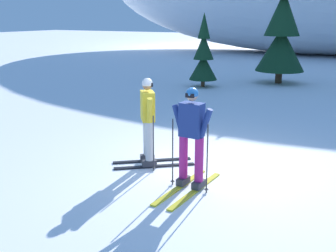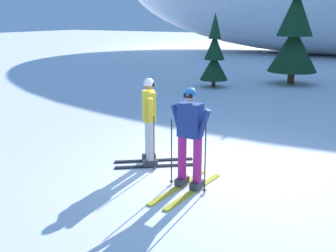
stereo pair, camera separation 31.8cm
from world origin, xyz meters
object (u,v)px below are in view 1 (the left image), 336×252
at_px(skier_yellow_jacket, 148,120).
at_px(skier_navy_jacket, 191,137).
at_px(pine_tree_center_left, 282,30).
at_px(pine_tree_far_left, 203,56).

distance_m(skier_yellow_jacket, skier_navy_jacket, 1.37).
bearing_deg(pine_tree_center_left, skier_yellow_jacket, -89.27).
relative_size(skier_yellow_jacket, skier_navy_jacket, 0.99).
bearing_deg(skier_navy_jacket, pine_tree_center_left, 96.42).
distance_m(pine_tree_far_left, pine_tree_center_left, 3.69).
height_order(skier_yellow_jacket, pine_tree_center_left, pine_tree_center_left).
distance_m(skier_yellow_jacket, pine_tree_far_left, 9.43).
relative_size(skier_navy_jacket, pine_tree_center_left, 0.32).
xyz_separation_m(skier_navy_jacket, pine_tree_far_left, (-3.93, 9.66, 0.36)).
bearing_deg(skier_yellow_jacket, pine_tree_center_left, 90.73).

